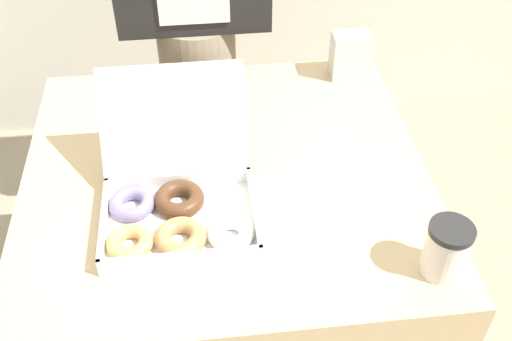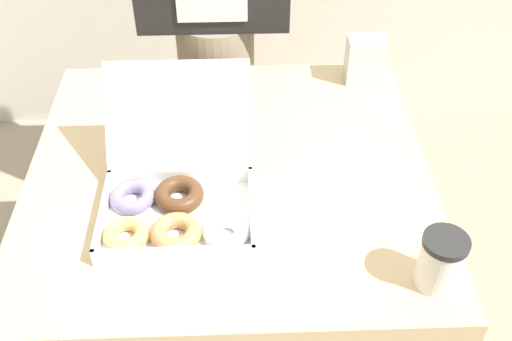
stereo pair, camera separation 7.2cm
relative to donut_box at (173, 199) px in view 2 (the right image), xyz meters
The scene contains 5 objects.
table 0.46m from the donut_box, 49.75° to the left, with size 0.89×0.85×0.78m.
donut_box is the anchor object (origin of this frame).
coffee_cup 0.52m from the donut_box, 21.80° to the right, with size 0.08×0.08×0.11m.
napkin_holder 0.67m from the donut_box, 45.46° to the left, with size 0.10×0.06×0.12m.
person_customer 0.74m from the donut_box, 84.47° to the left, with size 0.43×0.23×1.58m.
Camera 2 is at (0.02, -1.00, 1.66)m, focal length 42.00 mm.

